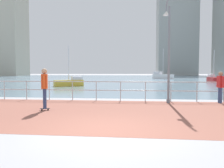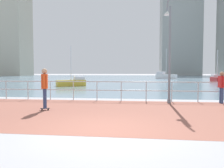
{
  "view_description": "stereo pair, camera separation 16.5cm",
  "coord_description": "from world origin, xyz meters",
  "px_view_note": "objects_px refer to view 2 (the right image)",
  "views": [
    {
      "loc": [
        0.84,
        -6.14,
        1.66
      ],
      "look_at": [
        -0.21,
        3.85,
        1.1
      ],
      "focal_mm": 35.68,
      "sensor_mm": 36.0,
      "label": 1
    },
    {
      "loc": [
        1.01,
        -6.12,
        1.66
      ],
      "look_at": [
        -0.21,
        3.85,
        1.1
      ],
      "focal_mm": 35.68,
      "sensor_mm": 36.0,
      "label": 2
    }
  ],
  "objects_px": {
    "bystander": "(222,85)",
    "skateboarder": "(45,85)",
    "sailboat_navy": "(165,76)",
    "sailboat_red": "(217,79)",
    "lamppost": "(169,44)",
    "sailboat_gray": "(72,82)"
  },
  "relations": [
    {
      "from": "sailboat_navy",
      "to": "bystander",
      "type": "bearing_deg",
      "value": -92.42
    },
    {
      "from": "sailboat_gray",
      "to": "sailboat_red",
      "type": "bearing_deg",
      "value": 31.38
    },
    {
      "from": "bystander",
      "to": "sailboat_gray",
      "type": "distance_m",
      "value": 17.32
    },
    {
      "from": "sailboat_red",
      "to": "sailboat_gray",
      "type": "xyz_separation_m",
      "value": [
        -19.8,
        -12.07,
        -0.05
      ]
    },
    {
      "from": "bystander",
      "to": "skateboarder",
      "type": "bearing_deg",
      "value": -159.33
    },
    {
      "from": "skateboarder",
      "to": "bystander",
      "type": "bearing_deg",
      "value": 20.67
    },
    {
      "from": "sailboat_gray",
      "to": "lamppost",
      "type": "bearing_deg",
      "value": -53.93
    },
    {
      "from": "sailboat_red",
      "to": "sailboat_navy",
      "type": "bearing_deg",
      "value": 112.19
    },
    {
      "from": "bystander",
      "to": "sailboat_red",
      "type": "bearing_deg",
      "value": 72.29
    },
    {
      "from": "lamppost",
      "to": "sailboat_navy",
      "type": "distance_m",
      "value": 40.17
    },
    {
      "from": "bystander",
      "to": "sailboat_navy",
      "type": "distance_m",
      "value": 39.79
    },
    {
      "from": "lamppost",
      "to": "sailboat_navy",
      "type": "bearing_deg",
      "value": 83.67
    },
    {
      "from": "skateboarder",
      "to": "bystander",
      "type": "distance_m",
      "value": 8.87
    },
    {
      "from": "lamppost",
      "to": "bystander",
      "type": "distance_m",
      "value": 3.47
    },
    {
      "from": "skateboarder",
      "to": "sailboat_red",
      "type": "xyz_separation_m",
      "value": [
        16.16,
        27.74,
        -0.6
      ]
    },
    {
      "from": "sailboat_navy",
      "to": "sailboat_red",
      "type": "relative_size",
      "value": 1.35
    },
    {
      "from": "bystander",
      "to": "sailboat_red",
      "type": "distance_m",
      "value": 25.84
    },
    {
      "from": "sailboat_navy",
      "to": "sailboat_gray",
      "type": "height_order",
      "value": "sailboat_navy"
    },
    {
      "from": "lamppost",
      "to": "skateboarder",
      "type": "height_order",
      "value": "lamppost"
    },
    {
      "from": "bystander",
      "to": "sailboat_navy",
      "type": "xyz_separation_m",
      "value": [
        1.68,
        39.75,
        -0.32
      ]
    },
    {
      "from": "sailboat_navy",
      "to": "sailboat_gray",
      "type": "xyz_separation_m",
      "value": [
        -13.62,
        -27.22,
        -0.22
      ]
    },
    {
      "from": "sailboat_navy",
      "to": "sailboat_red",
      "type": "height_order",
      "value": "sailboat_navy"
    }
  ]
}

